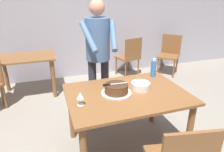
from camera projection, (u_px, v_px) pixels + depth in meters
ground_plane at (125, 146)px, 2.56m from camera, size 14.00×14.00×0.00m
back_wall at (80, 15)px, 4.37m from camera, size 10.00×0.12×2.70m
main_dining_table at (127, 102)px, 2.32m from camera, size 1.32×0.95×0.75m
cake_on_platter at (116, 89)px, 2.25m from camera, size 0.34×0.34×0.11m
cake_knife at (110, 84)px, 2.21m from camera, size 0.27×0.04×0.02m
plate_stack at (141, 86)px, 2.36m from camera, size 0.22×0.22×0.08m
wine_glass_near at (80, 96)px, 1.99m from camera, size 0.08×0.08×0.14m
water_bottle at (153, 68)px, 2.69m from camera, size 0.07×0.07×0.25m
person_cutting_cake at (98, 50)px, 2.72m from camera, size 0.47×0.56×1.72m
background_table at (27, 65)px, 3.70m from camera, size 1.00×0.70×0.74m
background_chair_0 at (130, 56)px, 4.57m from camera, size 0.54×0.54×0.90m
background_chair_1 at (169, 53)px, 4.77m from camera, size 0.62×0.62×0.90m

